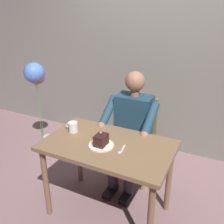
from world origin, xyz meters
TOP-DOWN VIEW (x-y plane):
  - ground_plane at (0.00, 0.00)m, footprint 14.00×14.00m
  - cafe_rear_panel at (0.00, -1.42)m, footprint 6.40×0.12m
  - dining_table at (0.00, 0.00)m, footprint 1.09×0.66m
  - chair at (0.00, -0.68)m, footprint 0.42×0.42m
  - seated_person at (-0.00, -0.51)m, footprint 0.53×0.58m
  - dessert_plate at (0.03, 0.05)m, footprint 0.21×0.21m
  - cake_slice at (0.03, 0.05)m, footprint 0.09×0.12m
  - coffee_cup at (0.39, -0.06)m, footprint 0.12×0.08m
  - dessert_spoon at (-0.15, 0.06)m, footprint 0.03×0.14m
  - balloon_display at (1.24, -0.56)m, footprint 0.24×0.25m

SIDE VIEW (x-z plane):
  - ground_plane at x=0.00m, z-range 0.00..0.00m
  - chair at x=0.00m, z-range 0.05..0.95m
  - seated_person at x=0.00m, z-range 0.03..1.25m
  - dining_table at x=0.00m, z-range 0.27..1.01m
  - dessert_spoon at x=-0.15m, z-range 0.74..0.75m
  - dessert_plate at x=0.03m, z-range 0.74..0.75m
  - coffee_cup at x=0.39m, z-range 0.74..0.83m
  - cake_slice at x=0.03m, z-range 0.74..0.85m
  - balloon_display at x=1.24m, z-range 0.35..1.55m
  - cafe_rear_panel at x=0.00m, z-range 0.00..3.00m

